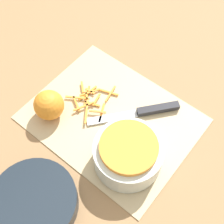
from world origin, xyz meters
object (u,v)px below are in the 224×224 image
bowl_dark (34,202)px  knife (149,111)px  bowl_speckled (128,154)px  orange_left (49,105)px

bowl_dark → knife: 0.37m
bowl_speckled → knife: bowl_speckled is taller
orange_left → bowl_speckled: bearing=-175.3°
knife → bowl_dark: bearing=30.6°
bowl_speckled → orange_left: (0.24, 0.02, -0.00)m
orange_left → knife: bearing=-140.2°
bowl_dark → knife: size_ratio=0.94×
bowl_dark → bowl_speckled: bearing=-113.9°
bowl_speckled → knife: bearing=-74.9°
bowl_speckled → knife: size_ratio=0.80×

